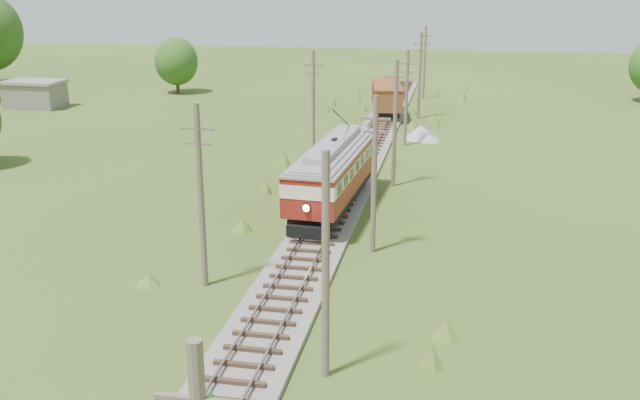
# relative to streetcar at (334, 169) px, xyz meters

# --- Properties ---
(railbed_main) EXTENTS (3.60, 96.00, 0.57)m
(railbed_main) POSITION_rel_streetcar_xyz_m (0.00, 9.45, -2.63)
(railbed_main) COLOR #605B54
(railbed_main) RESTS_ON ground
(streetcar) EXTENTS (3.92, 13.64, 6.19)m
(streetcar) POSITION_rel_streetcar_xyz_m (0.00, 0.00, 0.00)
(streetcar) COLOR black
(streetcar) RESTS_ON ground
(gondola) EXTENTS (4.23, 9.26, 2.96)m
(gondola) POSITION_rel_streetcar_xyz_m (0.00, 32.41, -0.66)
(gondola) COLOR black
(gondola) RESTS_ON ground
(gravel_pile) EXTENTS (3.47, 3.68, 1.26)m
(gravel_pile) POSITION_rel_streetcar_xyz_m (4.40, 22.30, -2.23)
(gravel_pile) COLOR gray
(gravel_pile) RESTS_ON ground
(utility_pole_r_1) EXTENTS (0.30, 0.30, 8.80)m
(utility_pole_r_1) POSITION_rel_streetcar_xyz_m (3.10, -19.55, 1.58)
(utility_pole_r_1) COLOR brown
(utility_pole_r_1) RESTS_ON ground
(utility_pole_r_2) EXTENTS (1.60, 0.30, 8.60)m
(utility_pole_r_2) POSITION_rel_streetcar_xyz_m (3.30, -6.55, 1.60)
(utility_pole_r_2) COLOR brown
(utility_pole_r_2) RESTS_ON ground
(utility_pole_r_3) EXTENTS (1.60, 0.30, 9.00)m
(utility_pole_r_3) POSITION_rel_streetcar_xyz_m (3.20, 6.45, 1.80)
(utility_pole_r_3) COLOR brown
(utility_pole_r_3) RESTS_ON ground
(utility_pole_r_4) EXTENTS (1.60, 0.30, 8.40)m
(utility_pole_r_4) POSITION_rel_streetcar_xyz_m (3.00, 19.45, 1.50)
(utility_pole_r_4) COLOR brown
(utility_pole_r_4) RESTS_ON ground
(utility_pole_r_5) EXTENTS (1.60, 0.30, 8.90)m
(utility_pole_r_5) POSITION_rel_streetcar_xyz_m (3.40, 32.45, 1.75)
(utility_pole_r_5) COLOR brown
(utility_pole_r_5) RESTS_ON ground
(utility_pole_r_6) EXTENTS (1.60, 0.30, 8.70)m
(utility_pole_r_6) POSITION_rel_streetcar_xyz_m (3.20, 45.45, 1.65)
(utility_pole_r_6) COLOR brown
(utility_pole_r_6) RESTS_ON ground
(utility_pole_l_a) EXTENTS (1.60, 0.30, 9.00)m
(utility_pole_l_a) POSITION_rel_streetcar_xyz_m (-4.20, -12.55, 1.80)
(utility_pole_l_a) COLOR brown
(utility_pole_l_a) RESTS_ON ground
(utility_pole_l_b) EXTENTS (1.60, 0.30, 8.60)m
(utility_pole_l_b) POSITION_rel_streetcar_xyz_m (-4.50, 15.45, 1.60)
(utility_pole_l_b) COLOR brown
(utility_pole_l_b) RESTS_ON ground
(tree_mid_a) EXTENTS (5.46, 5.46, 7.03)m
(tree_mid_a) POSITION_rel_streetcar_xyz_m (-28.00, 43.45, 1.20)
(tree_mid_a) COLOR #38281C
(tree_mid_a) RESTS_ON ground
(shed) EXTENTS (6.40, 4.40, 3.10)m
(shed) POSITION_rel_streetcar_xyz_m (-40.00, 30.45, -1.25)
(shed) COLOR slate
(shed) RESTS_ON ground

